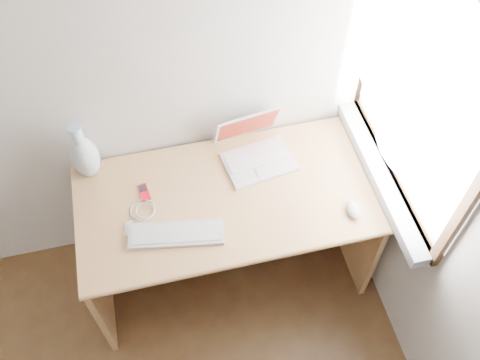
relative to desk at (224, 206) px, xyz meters
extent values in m
cube|color=white|center=(0.78, -0.16, 0.79)|extent=(0.01, 0.90, 1.00)
cube|color=gray|center=(0.72, -0.16, 0.26)|extent=(0.10, 0.96, 0.06)
cube|color=silver|center=(0.70, -0.16, 0.82)|extent=(0.02, 0.84, 0.92)
cube|color=tan|center=(0.00, -0.08, 0.20)|extent=(1.41, 0.70, 0.03)
cube|color=tan|center=(-0.69, -0.08, -0.17)|extent=(0.03, 0.66, 0.71)
cube|color=tan|center=(0.69, -0.08, -0.17)|extent=(0.03, 0.66, 0.71)
cube|color=tan|center=(0.00, 0.25, -0.05)|extent=(1.35, 0.03, 0.47)
cube|color=silver|center=(0.20, 0.07, 0.22)|extent=(0.36, 0.27, 0.02)
cube|color=white|center=(0.20, 0.07, 0.23)|extent=(0.31, 0.17, 0.00)
cube|color=silver|center=(0.20, 0.18, 0.33)|extent=(0.34, 0.13, 0.21)
cube|color=maroon|center=(0.20, 0.18, 0.33)|extent=(0.31, 0.11, 0.18)
cube|color=silver|center=(-0.26, -0.24, 0.22)|extent=(0.44, 0.20, 0.02)
cube|color=white|center=(-0.26, -0.24, 0.23)|extent=(0.40, 0.16, 0.00)
ellipsoid|color=silver|center=(0.54, -0.30, 0.23)|extent=(0.07, 0.11, 0.04)
cube|color=#B40C1C|center=(-0.37, 0.02, 0.22)|extent=(0.06, 0.10, 0.01)
cube|color=black|center=(-0.37, 0.02, 0.22)|extent=(0.04, 0.04, 0.00)
torus|color=silver|center=(-0.39, -0.08, 0.22)|extent=(0.12, 0.12, 0.01)
cube|color=silver|center=(-0.47, -0.16, 0.22)|extent=(0.04, 0.08, 0.01)
ellipsoid|color=silver|center=(-0.61, 0.20, 0.34)|extent=(0.13, 0.13, 0.25)
cylinder|color=silver|center=(-0.61, 0.20, 0.49)|extent=(0.05, 0.05, 0.10)
cylinder|color=#98C5F4|center=(-0.61, 0.20, 0.54)|extent=(0.06, 0.06, 0.01)
camera|label=1|loc=(-0.26, -1.47, 2.28)|focal=40.00mm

